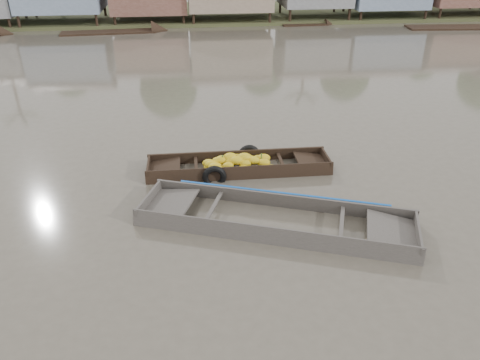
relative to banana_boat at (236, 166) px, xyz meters
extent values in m
plane|color=#504A3D|center=(-0.27, -3.03, -0.17)|extent=(120.00, 120.00, 0.00)
cube|color=#384723|center=(-0.27, 29.97, -0.17)|extent=(120.00, 12.00, 0.50)
cube|color=black|center=(0.08, 0.01, -0.25)|extent=(5.71, 1.12, 0.08)
cube|color=black|center=(0.09, 0.63, -0.02)|extent=(5.83, 0.18, 0.54)
cube|color=black|center=(0.08, -0.61, -0.02)|extent=(5.83, 0.18, 0.54)
cube|color=black|center=(2.93, 0.00, -0.02)|extent=(0.07, 1.26, 0.51)
cube|color=black|center=(2.44, 0.00, 0.05)|extent=(1.00, 1.10, 0.20)
cube|color=black|center=(-2.77, 0.03, -0.02)|extent=(0.07, 1.26, 0.51)
cube|color=black|center=(-2.27, 0.02, 0.05)|extent=(1.00, 1.10, 0.20)
cube|color=black|center=(-1.28, 0.02, 0.09)|extent=(0.11, 1.22, 0.05)
cube|color=black|center=(1.45, 0.01, 0.09)|extent=(0.11, 1.22, 0.05)
ellipsoid|color=yellow|center=(0.25, -0.02, 0.29)|extent=(0.48, 0.33, 0.29)
ellipsoid|color=yellow|center=(0.91, 0.23, 0.10)|extent=(0.46, 0.32, 0.28)
ellipsoid|color=yellow|center=(0.56, -0.16, 0.22)|extent=(0.37, 0.25, 0.22)
ellipsoid|color=yellow|center=(-0.19, 0.07, 0.29)|extent=(0.44, 0.31, 0.27)
ellipsoid|color=yellow|center=(-0.78, -0.02, 0.08)|extent=(0.47, 0.33, 0.29)
ellipsoid|color=yellow|center=(-0.45, 0.07, 0.19)|extent=(0.47, 0.33, 0.29)
ellipsoid|color=yellow|center=(-0.87, -0.03, 0.00)|extent=(0.36, 0.25, 0.22)
ellipsoid|color=yellow|center=(-0.60, -0.28, 0.02)|extent=(0.45, 0.32, 0.28)
ellipsoid|color=yellow|center=(-0.08, 0.22, 0.16)|extent=(0.42, 0.29, 0.26)
ellipsoid|color=yellow|center=(1.07, -0.35, 0.02)|extent=(0.39, 0.27, 0.24)
ellipsoid|color=yellow|center=(0.27, -0.17, 0.15)|extent=(0.41, 0.28, 0.25)
ellipsoid|color=yellow|center=(-0.14, -0.07, 0.20)|extent=(0.44, 0.30, 0.27)
ellipsoid|color=yellow|center=(0.46, -0.05, 0.20)|extent=(0.43, 0.30, 0.26)
ellipsoid|color=yellow|center=(-0.65, -0.28, 0.04)|extent=(0.46, 0.32, 0.28)
ellipsoid|color=yellow|center=(-0.15, 0.15, 0.17)|extent=(0.41, 0.29, 0.25)
ellipsoid|color=yellow|center=(0.74, 0.30, 0.05)|extent=(0.41, 0.28, 0.25)
ellipsoid|color=yellow|center=(-0.58, 0.08, 0.17)|extent=(0.40, 0.28, 0.25)
ellipsoid|color=yellow|center=(-0.82, -0.32, -0.03)|extent=(0.37, 0.26, 0.23)
ellipsoid|color=yellow|center=(0.03, 0.14, 0.19)|extent=(0.44, 0.31, 0.27)
ellipsoid|color=yellow|center=(0.39, 0.40, 0.07)|extent=(0.39, 0.27, 0.24)
ellipsoid|color=yellow|center=(-0.68, -0.18, 0.08)|extent=(0.47, 0.33, 0.29)
ellipsoid|color=yellow|center=(-0.87, 0.15, 0.06)|extent=(0.43, 0.30, 0.26)
ellipsoid|color=yellow|center=(0.16, -0.09, 0.20)|extent=(0.42, 0.29, 0.26)
ellipsoid|color=yellow|center=(-0.01, -0.14, 0.25)|extent=(0.44, 0.31, 0.27)
ellipsoid|color=yellow|center=(0.18, -0.33, 0.04)|extent=(0.38, 0.26, 0.23)
ellipsoid|color=yellow|center=(-0.07, 0.27, 0.12)|extent=(0.38, 0.26, 0.23)
ellipsoid|color=yellow|center=(0.86, -0.14, 0.12)|extent=(0.43, 0.30, 0.26)
ellipsoid|color=yellow|center=(-0.21, 0.32, 0.16)|extent=(0.37, 0.26, 0.23)
ellipsoid|color=yellow|center=(-0.28, -0.26, 0.15)|extent=(0.36, 0.25, 0.22)
cylinder|color=#3F6626|center=(-0.43, 0.02, 0.28)|extent=(0.04, 0.04, 0.19)
cylinder|color=#3F6626|center=(0.29, 0.01, 0.28)|extent=(0.04, 0.04, 0.19)
cylinder|color=#3F6626|center=(0.81, 0.01, 0.28)|extent=(0.04, 0.04, 0.19)
torus|color=black|center=(0.50, 0.71, 0.00)|extent=(0.75, 0.19, 0.75)
torus|color=black|center=(-0.75, -0.69, 0.00)|extent=(0.75, 0.19, 0.75)
cube|color=#3E3935|center=(0.69, -3.19, -0.25)|extent=(7.17, 3.83, 0.08)
cube|color=#3E3935|center=(0.99, -2.37, 0.00)|extent=(6.85, 2.60, 0.58)
cube|color=#3E3935|center=(0.40, -4.00, 0.00)|extent=(6.85, 2.60, 0.58)
cube|color=#3E3935|center=(4.02, -4.39, 0.00)|extent=(0.66, 1.68, 0.55)
cube|color=#3E3935|center=(3.44, -4.18, 0.07)|extent=(1.67, 1.85, 0.23)
cube|color=#3E3935|center=(-2.63, -1.99, 0.00)|extent=(0.66, 1.68, 0.55)
cube|color=#3E3935|center=(-2.05, -2.19, 0.07)|extent=(1.67, 1.85, 0.23)
cube|color=#3E3935|center=(-0.90, -2.61, 0.12)|extent=(0.67, 1.63, 0.05)
cube|color=#3E3935|center=(2.28, -3.76, 0.12)|extent=(0.67, 1.63, 0.05)
cube|color=#665E54|center=(0.69, -3.19, -0.21)|extent=(5.53, 3.13, 0.02)
cube|color=#104DA6|center=(1.01, -2.32, 0.22)|extent=(5.52, 2.06, 0.14)
torus|color=olive|center=(2.87, -4.28, -0.18)|extent=(0.40, 0.40, 0.06)
torus|color=olive|center=(2.87, -4.28, -0.14)|extent=(0.33, 0.33, 0.06)
cube|color=black|center=(7.98, 23.94, -0.22)|extent=(3.61, 0.94, 0.35)
cube|color=black|center=(-6.96, 22.65, -0.22)|extent=(6.81, 1.94, 0.35)
cube|color=black|center=(19.61, 21.50, -0.22)|extent=(8.43, 2.44, 0.35)
camera|label=1|loc=(-1.38, -13.25, 6.75)|focal=35.00mm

